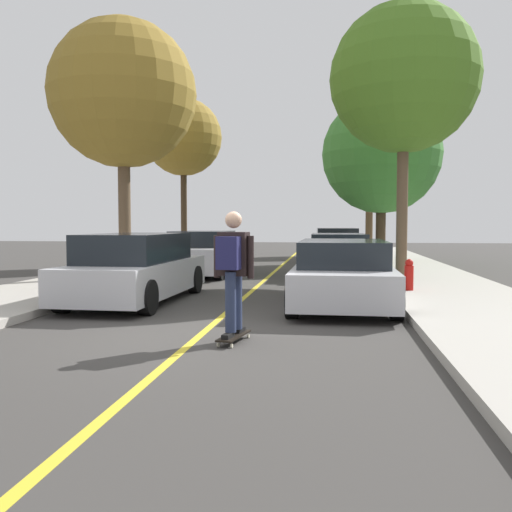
{
  "coord_description": "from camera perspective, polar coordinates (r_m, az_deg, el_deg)",
  "views": [
    {
      "loc": [
        1.89,
        -7.96,
        1.64
      ],
      "look_at": [
        0.17,
        4.84,
        0.88
      ],
      "focal_mm": 39.3,
      "sensor_mm": 36.0,
      "label": 1
    }
  ],
  "objects": [
    {
      "name": "parked_car_left_near",
      "position": [
        17.64,
        -5.52,
        0.23
      ],
      "size": [
        1.98,
        4.22,
        1.39
      ],
      "color": "#B7B7BC",
      "rests_on": "ground"
    },
    {
      "name": "ground",
      "position": [
        8.34,
        -5.64,
        -7.99
      ],
      "size": [
        80.0,
        80.0,
        0.0
      ],
      "primitive_type": "plane",
      "color": "#3D3A38"
    },
    {
      "name": "skateboarder",
      "position": [
        7.62,
        -2.38,
        -0.96
      ],
      "size": [
        0.59,
        0.71,
        1.7
      ],
      "color": "black",
      "rests_on": "skateboard"
    },
    {
      "name": "fire_hydrant",
      "position": [
        12.98,
        15.31,
        -1.86
      ],
      "size": [
        0.2,
        0.2,
        0.7
      ],
      "color": "#B2140F",
      "rests_on": "sidewalk_right"
    },
    {
      "name": "street_tree_right_nearest",
      "position": [
        16.84,
        14.83,
        17.04
      ],
      "size": [
        4.13,
        4.13,
        7.6
      ],
      "color": "brown",
      "rests_on": "sidewalk_right"
    },
    {
      "name": "center_line",
      "position": [
        12.22,
        -1.32,
        -4.34
      ],
      "size": [
        0.12,
        39.2,
        0.01
      ],
      "primitive_type": "cube",
      "color": "gold",
      "rests_on": "ground"
    },
    {
      "name": "parked_car_left_nearest",
      "position": [
        11.91,
        -12.08,
        -1.25
      ],
      "size": [
        1.93,
        4.66,
        1.42
      ],
      "color": "#B7B7BC",
      "rests_on": "ground"
    },
    {
      "name": "parked_car_right_far",
      "position": [
        24.12,
        8.2,
        1.09
      ],
      "size": [
        2.1,
        4.6,
        1.43
      ],
      "color": "black",
      "rests_on": "ground"
    },
    {
      "name": "skateboard",
      "position": [
        7.79,
        -2.27,
        -8.14
      ],
      "size": [
        0.37,
        0.87,
        0.1
      ],
      "color": "black",
      "rests_on": "ground"
    },
    {
      "name": "street_tree_right_near",
      "position": [
        23.25,
        12.67,
        10.06
      ],
      "size": [
        4.74,
        4.74,
        6.62
      ],
      "color": "#3D2D1E",
      "rests_on": "sidewalk_right"
    },
    {
      "name": "street_tree_left_nearest",
      "position": [
        16.58,
        -13.39,
        15.7
      ],
      "size": [
        4.08,
        4.08,
        7.13
      ],
      "color": "brown",
      "rests_on": "sidewalk_left"
    },
    {
      "name": "parked_car_right_nearest",
      "position": [
        11.26,
        8.82,
        -1.75
      ],
      "size": [
        2.02,
        4.66,
        1.3
      ],
      "color": "#B7B7BC",
      "rests_on": "ground"
    },
    {
      "name": "street_tree_left_near",
      "position": [
        22.55,
        -7.41,
        11.86
      ],
      "size": [
        3.01,
        3.01,
        6.37
      ],
      "color": "#3D2D1E",
      "rests_on": "sidewalk_left"
    },
    {
      "name": "parked_car_right_near",
      "position": [
        17.54,
        8.4,
        0.07
      ],
      "size": [
        2.03,
        4.57,
        1.32
      ],
      "color": "#196066",
      "rests_on": "ground"
    },
    {
      "name": "street_tree_right_far",
      "position": [
        30.17,
        11.5,
        9.02
      ],
      "size": [
        2.95,
        2.95,
        6.04
      ],
      "color": "#4C3823",
      "rests_on": "sidewalk_right"
    }
  ]
}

